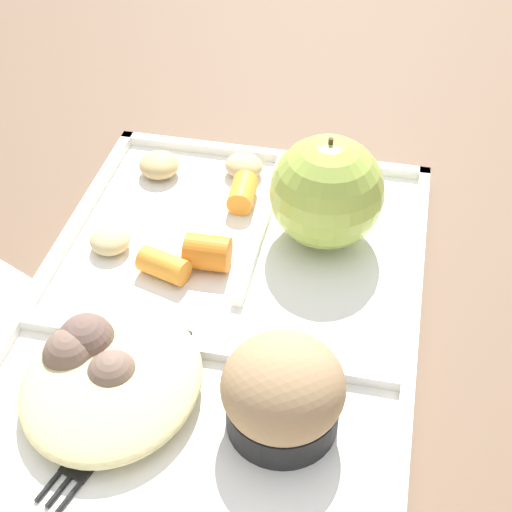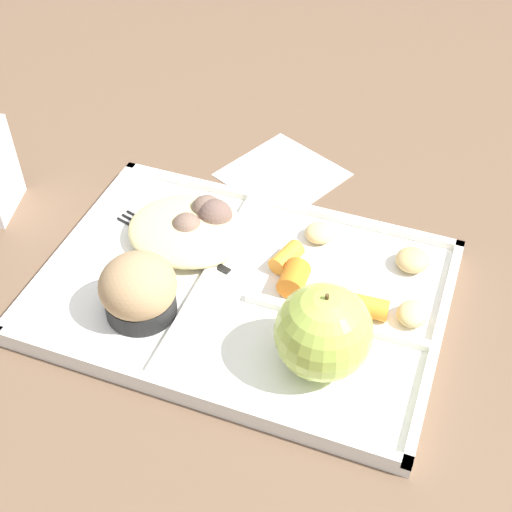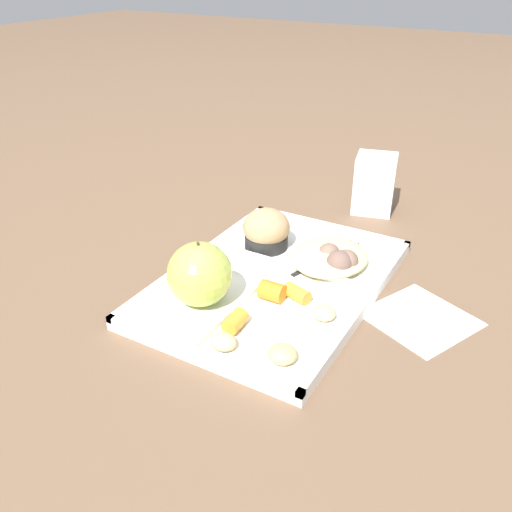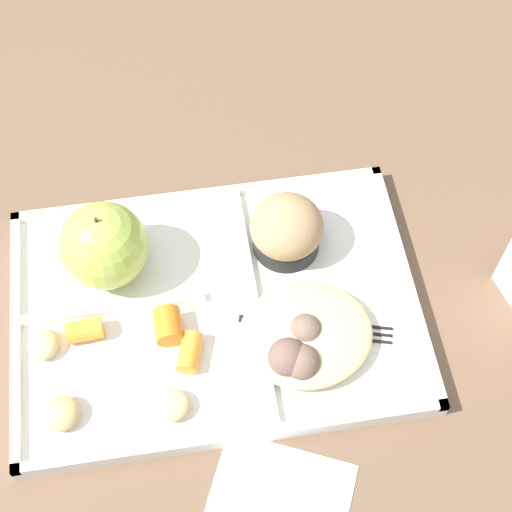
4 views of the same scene
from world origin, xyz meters
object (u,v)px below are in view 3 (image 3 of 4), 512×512
at_px(bran_muffin, 266,230).
at_px(plastic_fork, 331,255).
at_px(lunch_tray, 275,283).
at_px(green_apple, 200,274).
at_px(milk_carton, 374,184).

distance_m(bran_muffin, plastic_fork, 0.11).
height_order(lunch_tray, green_apple, green_apple).
xyz_separation_m(green_apple, plastic_fork, (0.20, -0.10, -0.04)).
bearing_deg(milk_carton, plastic_fork, 168.91).
height_order(bran_muffin, milk_carton, milk_carton).
bearing_deg(bran_muffin, green_apple, 180.00).
relative_size(lunch_tray, bran_muffin, 5.35).
bearing_deg(milk_carton, bran_muffin, 146.01).
xyz_separation_m(lunch_tray, plastic_fork, (0.11, -0.04, 0.01)).
height_order(lunch_tray, milk_carton, milk_carton).
relative_size(lunch_tray, plastic_fork, 2.69).
distance_m(green_apple, milk_carton, 0.44).
bearing_deg(lunch_tray, bran_muffin, 36.47).
bearing_deg(lunch_tray, plastic_fork, -21.11).
xyz_separation_m(lunch_tray, green_apple, (-0.10, 0.06, 0.05)).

